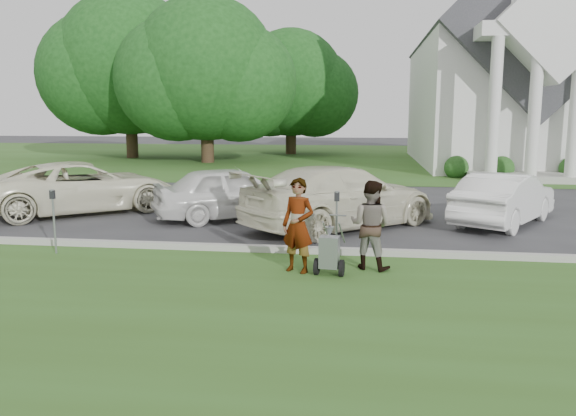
% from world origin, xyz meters
% --- Properties ---
extents(ground, '(120.00, 120.00, 0.00)m').
position_xyz_m(ground, '(0.00, 0.00, 0.00)').
color(ground, '#333335').
rests_on(ground, ground).
extents(grass_strip, '(80.00, 7.00, 0.01)m').
position_xyz_m(grass_strip, '(0.00, -3.00, 0.01)').
color(grass_strip, '#35561D').
rests_on(grass_strip, ground).
extents(church_lawn, '(80.00, 30.00, 0.01)m').
position_xyz_m(church_lawn, '(0.00, 27.00, 0.01)').
color(church_lawn, '#35561D').
rests_on(church_lawn, ground).
extents(curb, '(80.00, 0.18, 0.15)m').
position_xyz_m(curb, '(0.00, 0.55, 0.07)').
color(curb, '#9E9E93').
rests_on(curb, ground).
extents(church, '(9.19, 19.00, 24.10)m').
position_xyz_m(church, '(9.00, 23.11, 5.94)').
color(church, white).
rests_on(church, ground).
extents(tree_left, '(10.63, 8.40, 9.71)m').
position_xyz_m(tree_left, '(-8.01, 21.99, 5.11)').
color(tree_left, '#332316').
rests_on(tree_left, ground).
extents(tree_far, '(11.64, 9.20, 10.73)m').
position_xyz_m(tree_far, '(-14.01, 24.99, 5.69)').
color(tree_far, '#332316').
rests_on(tree_far, ground).
extents(tree_back, '(9.61, 7.60, 8.89)m').
position_xyz_m(tree_back, '(-4.01, 29.99, 4.73)').
color(tree_back, '#332316').
rests_on(tree_back, ground).
extents(striping_cart, '(0.56, 1.08, 0.97)m').
position_xyz_m(striping_cart, '(0.70, -0.98, 0.42)').
color(striping_cart, black).
rests_on(striping_cart, ground).
extents(person_left, '(0.74, 0.63, 1.72)m').
position_xyz_m(person_left, '(0.12, -0.84, 0.86)').
color(person_left, '#999999').
rests_on(person_left, ground).
extents(person_right, '(0.97, 0.87, 1.66)m').
position_xyz_m(person_right, '(1.42, -0.44, 0.83)').
color(person_right, '#999999').
rests_on(person_right, ground).
extents(parking_meter_near, '(0.10, 0.09, 1.39)m').
position_xyz_m(parking_meter_near, '(0.77, 0.10, 0.87)').
color(parking_meter_near, gray).
rests_on(parking_meter_near, ground).
extents(parking_meter_far, '(0.10, 0.09, 1.35)m').
position_xyz_m(parking_meter_far, '(-5.01, -0.15, 0.85)').
color(parking_meter_far, gray).
rests_on(parking_meter_far, ground).
extents(car_a, '(5.76, 5.38, 1.50)m').
position_xyz_m(car_a, '(-6.88, 4.66, 0.75)').
color(car_a, '#EDEAC9').
rests_on(car_a, ground).
extents(car_b, '(4.61, 3.64, 1.47)m').
position_xyz_m(car_b, '(-2.28, 4.24, 0.74)').
color(car_b, white).
rests_on(car_b, ground).
extents(car_c, '(5.48, 5.39, 1.59)m').
position_xyz_m(car_c, '(0.72, 3.40, 0.79)').
color(car_c, beige).
rests_on(car_c, ground).
extents(car_d, '(3.40, 4.27, 1.36)m').
position_xyz_m(car_d, '(4.95, 4.41, 0.68)').
color(car_d, white).
rests_on(car_d, ground).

